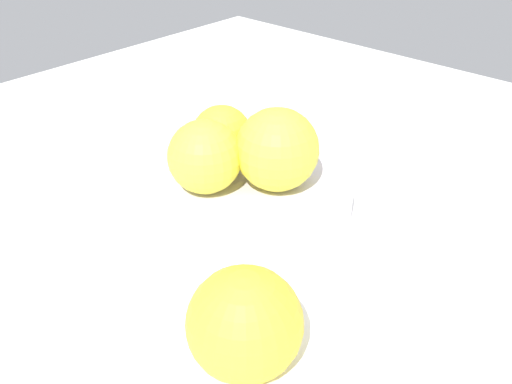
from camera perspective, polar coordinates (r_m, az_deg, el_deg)
The scene contains 6 objects.
ground_plane at distance 59.73cm, azimuth -0.00°, elevation -3.01°, with size 110.00×110.00×2.00cm, color white.
fruit_bowl at distance 58.01cm, azimuth -0.00°, elevation -0.48°, with size 19.35×19.35×4.47cm.
orange_in_bowl_0 at distance 58.26cm, azimuth -3.38°, elevation 5.71°, with size 6.12×6.12×6.12cm, color yellow.
orange_in_bowl_1 at distance 53.26cm, azimuth -5.13°, elevation 3.52°, with size 7.00×7.00×7.00cm, color yellow.
orange_in_bowl_2 at distance 53.15cm, azimuth 1.90°, elevation 4.14°, with size 7.92×7.92×7.92cm, color yellow.
orange_loose_0 at distance 41.02cm, azimuth -1.13°, elevation -13.00°, with size 8.36×8.36×8.36cm, color yellow.
Camera 1 is at (-32.94, 36.40, 33.04)cm, focal length 40.14 mm.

